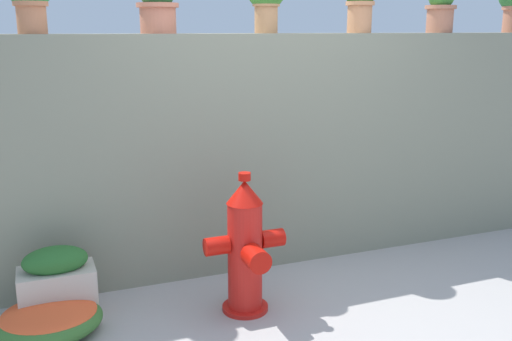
# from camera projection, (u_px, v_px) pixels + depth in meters

# --- Properties ---
(ground_plane) EXTENTS (24.00, 24.00, 0.00)m
(ground_plane) POSITION_uv_depth(u_px,v_px,m) (332.00, 327.00, 3.65)
(ground_plane) COLOR #A09B97
(stone_wall) EXTENTS (5.38, 0.32, 1.79)m
(stone_wall) POSITION_uv_depth(u_px,v_px,m) (262.00, 152.00, 4.52)
(stone_wall) COLOR gray
(stone_wall) RESTS_ON ground
(potted_plant_2) EXTENTS (0.29, 0.29, 0.40)m
(potted_plant_2) POSITION_uv_depth(u_px,v_px,m) (157.00, 0.00, 4.00)
(potted_plant_2) COLOR #C36E53
(potted_plant_2) RESTS_ON stone_wall
(potted_plant_5) EXTENTS (0.26, 0.26, 0.40)m
(potted_plant_5) POSITION_uv_depth(u_px,v_px,m) (441.00, 5.00, 4.81)
(potted_plant_5) COLOR #B16C50
(potted_plant_5) RESTS_ON stone_wall
(fire_hydrant) EXTENTS (0.54, 0.44, 0.94)m
(fire_hydrant) POSITION_uv_depth(u_px,v_px,m) (246.00, 249.00, 3.77)
(fire_hydrant) COLOR red
(fire_hydrant) RESTS_ON ground
(flower_bush_left) EXTENTS (0.63, 0.57, 0.21)m
(flower_bush_left) POSITION_uv_depth(u_px,v_px,m) (49.00, 319.00, 3.54)
(flower_bush_left) COLOR #35662B
(flower_bush_left) RESTS_ON ground
(planter_box) EXTENTS (0.47, 0.27, 0.50)m
(planter_box) POSITION_uv_depth(u_px,v_px,m) (57.00, 286.00, 3.69)
(planter_box) COLOR #BAAEA0
(planter_box) RESTS_ON ground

